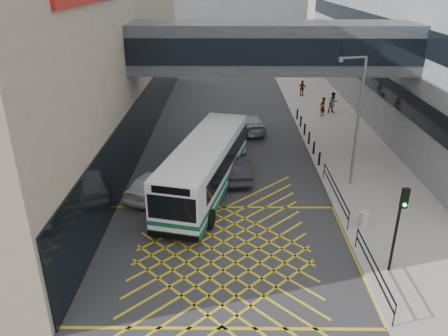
{
  "coord_description": "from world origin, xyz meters",
  "views": [
    {
      "loc": [
        0.17,
        -16.59,
        11.8
      ],
      "look_at": [
        0.0,
        4.0,
        2.6
      ],
      "focal_mm": 35.0,
      "sensor_mm": 36.0,
      "label": 1
    }
  ],
  "objects_px": {
    "car_white": "(153,184)",
    "car_dark": "(237,167)",
    "pedestrian_b": "(333,103)",
    "traffic_light": "(400,218)",
    "street_lamp": "(356,115)",
    "bus": "(206,165)",
    "pedestrian_c": "(302,88)",
    "litter_bin": "(364,219)",
    "car_silver": "(250,122)",
    "pedestrian_a": "(323,107)"
  },
  "relations": [
    {
      "from": "litter_bin",
      "to": "pedestrian_a",
      "type": "relative_size",
      "value": 0.47
    },
    {
      "from": "car_white",
      "to": "pedestrian_b",
      "type": "distance_m",
      "value": 21.15
    },
    {
      "from": "car_white",
      "to": "pedestrian_c",
      "type": "relative_size",
      "value": 2.87
    },
    {
      "from": "bus",
      "to": "pedestrian_a",
      "type": "xyz_separation_m",
      "value": [
        9.65,
        14.58,
        -0.69
      ]
    },
    {
      "from": "street_lamp",
      "to": "litter_bin",
      "type": "relative_size",
      "value": 9.44
    },
    {
      "from": "bus",
      "to": "pedestrian_a",
      "type": "distance_m",
      "value": 17.5
    },
    {
      "from": "bus",
      "to": "street_lamp",
      "type": "relative_size",
      "value": 1.53
    },
    {
      "from": "pedestrian_c",
      "to": "litter_bin",
      "type": "bearing_deg",
      "value": 122.09
    },
    {
      "from": "street_lamp",
      "to": "pedestrian_c",
      "type": "relative_size",
      "value": 4.83
    },
    {
      "from": "car_silver",
      "to": "pedestrian_b",
      "type": "distance_m",
      "value": 9.01
    },
    {
      "from": "car_dark",
      "to": "car_silver",
      "type": "distance_m",
      "value": 9.12
    },
    {
      "from": "bus",
      "to": "pedestrian_a",
      "type": "bearing_deg",
      "value": 69.77
    },
    {
      "from": "car_dark",
      "to": "street_lamp",
      "type": "distance_m",
      "value": 7.74
    },
    {
      "from": "bus",
      "to": "pedestrian_b",
      "type": "height_order",
      "value": "bus"
    },
    {
      "from": "car_white",
      "to": "car_dark",
      "type": "distance_m",
      "value": 5.46
    },
    {
      "from": "traffic_light",
      "to": "street_lamp",
      "type": "xyz_separation_m",
      "value": [
        0.32,
        8.53,
        1.71
      ]
    },
    {
      "from": "car_dark",
      "to": "traffic_light",
      "type": "distance_m",
      "value": 11.71
    },
    {
      "from": "pedestrian_c",
      "to": "pedestrian_a",
      "type": "bearing_deg",
      "value": 129.61
    },
    {
      "from": "pedestrian_b",
      "to": "car_dark",
      "type": "bearing_deg",
      "value": -146.41
    },
    {
      "from": "car_white",
      "to": "car_dark",
      "type": "bearing_deg",
      "value": -131.91
    },
    {
      "from": "car_dark",
      "to": "litter_bin",
      "type": "bearing_deg",
      "value": 131.53
    },
    {
      "from": "bus",
      "to": "litter_bin",
      "type": "height_order",
      "value": "bus"
    },
    {
      "from": "pedestrian_c",
      "to": "car_dark",
      "type": "bearing_deg",
      "value": 104.23
    },
    {
      "from": "traffic_light",
      "to": "pedestrian_c",
      "type": "relative_size",
      "value": 2.55
    },
    {
      "from": "pedestrian_a",
      "to": "car_white",
      "type": "bearing_deg",
      "value": 8.26
    },
    {
      "from": "car_dark",
      "to": "pedestrian_b",
      "type": "height_order",
      "value": "pedestrian_b"
    },
    {
      "from": "traffic_light",
      "to": "car_dark",
      "type": "bearing_deg",
      "value": 122.26
    },
    {
      "from": "traffic_light",
      "to": "bus",
      "type": "bearing_deg",
      "value": 135.71
    },
    {
      "from": "traffic_light",
      "to": "street_lamp",
      "type": "bearing_deg",
      "value": 86.66
    },
    {
      "from": "pedestrian_b",
      "to": "car_silver",
      "type": "bearing_deg",
      "value": -172.63
    },
    {
      "from": "traffic_light",
      "to": "litter_bin",
      "type": "relative_size",
      "value": 4.99
    },
    {
      "from": "car_silver",
      "to": "pedestrian_a",
      "type": "xyz_separation_m",
      "value": [
        6.63,
        3.58,
        0.27
      ]
    },
    {
      "from": "car_silver",
      "to": "pedestrian_a",
      "type": "bearing_deg",
      "value": -162.42
    },
    {
      "from": "bus",
      "to": "pedestrian_a",
      "type": "height_order",
      "value": "bus"
    },
    {
      "from": "car_silver",
      "to": "pedestrian_a",
      "type": "height_order",
      "value": "pedestrian_a"
    },
    {
      "from": "bus",
      "to": "traffic_light",
      "type": "xyz_separation_m",
      "value": [
        8.19,
        -7.67,
        1.07
      ]
    },
    {
      "from": "street_lamp",
      "to": "car_white",
      "type": "bearing_deg",
      "value": 171.03
    },
    {
      "from": "bus",
      "to": "car_dark",
      "type": "xyz_separation_m",
      "value": [
        1.84,
        1.95,
        -0.99
      ]
    },
    {
      "from": "street_lamp",
      "to": "pedestrian_c",
      "type": "xyz_separation_m",
      "value": [
        0.45,
        20.85,
        -3.54
      ]
    },
    {
      "from": "car_white",
      "to": "pedestrian_a",
      "type": "distance_m",
      "value": 19.66
    },
    {
      "from": "car_dark",
      "to": "car_silver",
      "type": "relative_size",
      "value": 0.96
    },
    {
      "from": "traffic_light",
      "to": "pedestrian_c",
      "type": "bearing_deg",
      "value": 87.34
    },
    {
      "from": "car_dark",
      "to": "litter_bin",
      "type": "xyz_separation_m",
      "value": [
        6.24,
        -5.99,
        -0.15
      ]
    },
    {
      "from": "street_lamp",
      "to": "pedestrian_a",
      "type": "height_order",
      "value": "street_lamp"
    },
    {
      "from": "litter_bin",
      "to": "pedestrian_b",
      "type": "bearing_deg",
      "value": 82.12
    },
    {
      "from": "litter_bin",
      "to": "pedestrian_c",
      "type": "bearing_deg",
      "value": 88.05
    },
    {
      "from": "traffic_light",
      "to": "pedestrian_b",
      "type": "height_order",
      "value": "traffic_light"
    },
    {
      "from": "bus",
      "to": "car_white",
      "type": "xyz_separation_m",
      "value": [
        -3.09,
        -0.39,
        -0.98
      ]
    },
    {
      "from": "car_dark",
      "to": "litter_bin",
      "type": "height_order",
      "value": "car_dark"
    },
    {
      "from": "car_white",
      "to": "street_lamp",
      "type": "xyz_separation_m",
      "value": [
        11.6,
        1.25,
        3.77
      ]
    }
  ]
}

